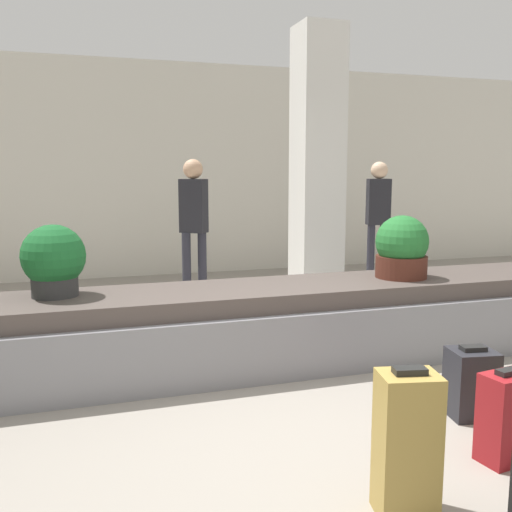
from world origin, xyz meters
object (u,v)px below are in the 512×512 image
(suitcase_5, at_px, (471,383))
(potted_plant_1, at_px, (402,249))
(suitcase_4, at_px, (506,417))
(potted_plant_0, at_px, (54,261))
(traveler_1, at_px, (378,210))
(traveler_0, at_px, (194,216))
(suitcase_1, at_px, (407,444))
(pillar, at_px, (317,170))

(suitcase_5, bearing_deg, potted_plant_1, 86.55)
(suitcase_4, bearing_deg, potted_plant_0, 130.69)
(suitcase_5, bearing_deg, traveler_1, 77.50)
(suitcase_5, relative_size, traveler_1, 0.28)
(potted_plant_1, xyz_separation_m, traveler_0, (-1.32, 2.61, 0.13))
(suitcase_5, height_order, potted_plant_1, potted_plant_1)
(suitcase_4, distance_m, traveler_1, 5.28)
(suitcase_1, height_order, suitcase_5, suitcase_1)
(traveler_1, bearing_deg, pillar, -128.78)
(suitcase_5, distance_m, traveler_0, 4.20)
(suitcase_1, distance_m, suitcase_4, 0.84)
(pillar, height_order, traveler_0, pillar)
(potted_plant_0, bearing_deg, suitcase_4, -40.93)
(pillar, height_order, suitcase_1, pillar)
(suitcase_4, distance_m, suitcase_5, 0.58)
(suitcase_1, distance_m, potted_plant_0, 2.86)
(suitcase_4, xyz_separation_m, traveler_1, (1.94, 4.85, 0.78))
(pillar, distance_m, suitcase_4, 3.98)
(suitcase_4, height_order, suitcase_5, suitcase_4)
(suitcase_1, height_order, suitcase_4, suitcase_1)
(pillar, xyz_separation_m, suitcase_1, (-1.28, -3.98, -1.26))
(suitcase_1, relative_size, potted_plant_0, 1.32)
(potted_plant_1, bearing_deg, potted_plant_0, 177.65)
(suitcase_4, distance_m, traveler_0, 4.68)
(pillar, bearing_deg, traveler_0, 147.01)
(suitcase_4, xyz_separation_m, potted_plant_1, (0.52, 1.93, 0.66))
(pillar, bearing_deg, potted_plant_0, -149.77)
(suitcase_5, bearing_deg, potted_plant_0, 159.16)
(suitcase_4, bearing_deg, pillar, 74.17)
(suitcase_4, height_order, potted_plant_0, potted_plant_0)
(potted_plant_1, bearing_deg, traveler_1, 63.98)
(suitcase_4, relative_size, potted_plant_1, 0.96)
(pillar, relative_size, potted_plant_0, 5.93)
(potted_plant_1, bearing_deg, suitcase_1, -120.95)
(pillar, height_order, traveler_1, pillar)
(pillar, relative_size, potted_plant_1, 5.83)
(pillar, distance_m, traveler_0, 1.63)
(potted_plant_1, distance_m, traveler_0, 2.93)
(traveler_0, relative_size, traveler_1, 1.01)
(pillar, relative_size, suitcase_1, 4.50)
(pillar, xyz_separation_m, potted_plant_0, (-2.85, -1.66, -0.68))
(potted_plant_0, height_order, traveler_0, traveler_0)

